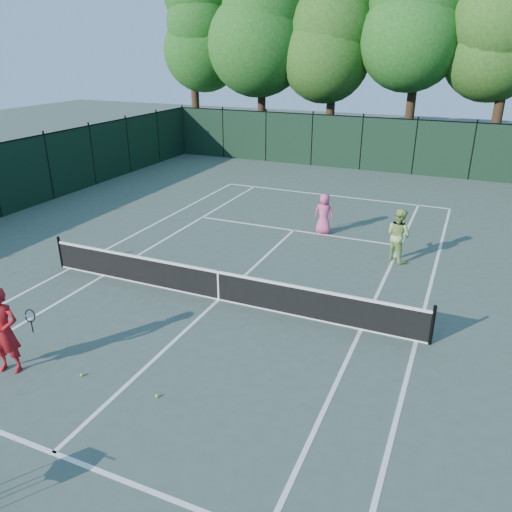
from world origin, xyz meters
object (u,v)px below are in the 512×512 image
at_px(player_pink, 324,214).
at_px(player_green, 399,235).
at_px(loose_ball_near_cart, 82,375).
at_px(loose_ball_midcourt, 157,396).
at_px(coach, 4,331).

height_order(player_pink, player_green, player_green).
distance_m(loose_ball_near_cart, loose_ball_midcourt, 1.93).
xyz_separation_m(player_green, loose_ball_midcourt, (-3.36, -9.33, -0.88)).
height_order(coach, player_pink, coach).
relative_size(coach, loose_ball_near_cart, 29.57).
height_order(coach, loose_ball_midcourt, coach).
relative_size(coach, player_green, 1.10).
height_order(coach, loose_ball_near_cart, coach).
bearing_deg(loose_ball_midcourt, player_green, 70.19).
distance_m(player_pink, player_green, 3.43).
xyz_separation_m(player_pink, loose_ball_midcourt, (-0.33, -10.93, -0.76)).
relative_size(player_pink, loose_ball_midcourt, 23.32).
distance_m(coach, player_green, 12.00).
distance_m(player_pink, loose_ball_near_cart, 11.25).
relative_size(player_green, loose_ball_midcourt, 26.89).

